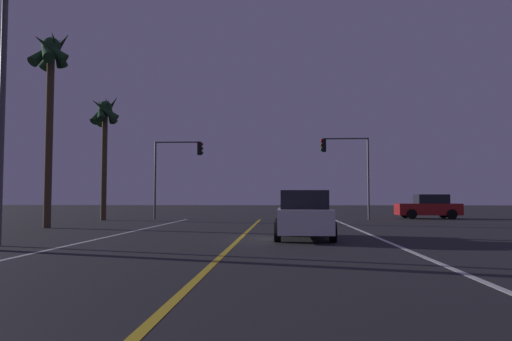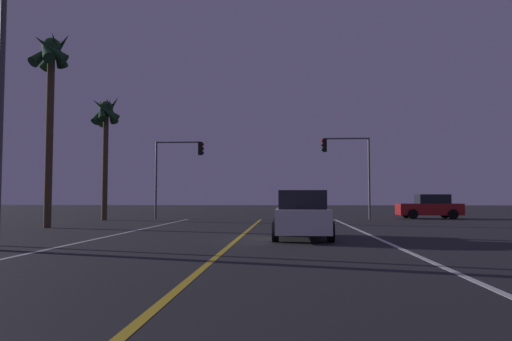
{
  "view_description": "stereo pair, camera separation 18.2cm",
  "coord_description": "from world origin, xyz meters",
  "px_view_note": "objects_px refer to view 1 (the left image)",
  "views": [
    {
      "loc": [
        1.52,
        -0.1,
        1.43
      ],
      "look_at": [
        0.09,
        25.92,
        2.93
      ],
      "focal_mm": 33.98,
      "sensor_mm": 36.0,
      "label": 1
    },
    {
      "loc": [
        1.7,
        -0.1,
        1.43
      ],
      "look_at": [
        0.09,
        25.92,
        2.93
      ],
      "focal_mm": 33.98,
      "sensor_mm": 36.0,
      "label": 2
    }
  ],
  "objects_px": {
    "car_crossing_side": "(429,207)",
    "street_lamp_left_mid": "(15,63)",
    "palm_tree_left_far": "(105,120)",
    "traffic_light_near_right": "(345,159)",
    "traffic_light_near_left": "(178,161)",
    "palm_tree_left_mid": "(50,68)",
    "car_lead_same_lane": "(303,215)"
  },
  "relations": [
    {
      "from": "car_crossing_side",
      "to": "street_lamp_left_mid",
      "type": "distance_m",
      "value": 27.96
    },
    {
      "from": "car_crossing_side",
      "to": "street_lamp_left_mid",
      "type": "bearing_deg",
      "value": 48.03
    },
    {
      "from": "palm_tree_left_far",
      "to": "street_lamp_left_mid",
      "type": "bearing_deg",
      "value": -78.28
    },
    {
      "from": "street_lamp_left_mid",
      "to": "palm_tree_left_far",
      "type": "height_order",
      "value": "street_lamp_left_mid"
    },
    {
      "from": "street_lamp_left_mid",
      "to": "traffic_light_near_right",
      "type": "bearing_deg",
      "value": 56.73
    },
    {
      "from": "street_lamp_left_mid",
      "to": "palm_tree_left_far",
      "type": "xyz_separation_m",
      "value": [
        -3.49,
        16.8,
        0.99
      ]
    },
    {
      "from": "traffic_light_near_right",
      "to": "traffic_light_near_left",
      "type": "xyz_separation_m",
      "value": [
        -11.51,
        0.0,
        -0.11
      ]
    },
    {
      "from": "traffic_light_near_right",
      "to": "palm_tree_left_mid",
      "type": "relative_size",
      "value": 0.57
    },
    {
      "from": "car_lead_same_lane",
      "to": "traffic_light_near_left",
      "type": "bearing_deg",
      "value": 26.53
    },
    {
      "from": "palm_tree_left_far",
      "to": "palm_tree_left_mid",
      "type": "bearing_deg",
      "value": -87.83
    },
    {
      "from": "palm_tree_left_far",
      "to": "traffic_light_near_right",
      "type": "bearing_deg",
      "value": 7.83
    },
    {
      "from": "traffic_light_near_left",
      "to": "palm_tree_left_far",
      "type": "height_order",
      "value": "palm_tree_left_far"
    },
    {
      "from": "car_lead_same_lane",
      "to": "traffic_light_near_right",
      "type": "xyz_separation_m",
      "value": [
        3.55,
        15.94,
        3.31
      ]
    },
    {
      "from": "car_lead_same_lane",
      "to": "car_crossing_side",
      "type": "xyz_separation_m",
      "value": [
        9.51,
        17.44,
        0.0
      ]
    },
    {
      "from": "traffic_light_near_right",
      "to": "palm_tree_left_far",
      "type": "height_order",
      "value": "palm_tree_left_far"
    },
    {
      "from": "traffic_light_near_right",
      "to": "street_lamp_left_mid",
      "type": "bearing_deg",
      "value": 56.73
    },
    {
      "from": "traffic_light_near_right",
      "to": "traffic_light_near_left",
      "type": "distance_m",
      "value": 11.51
    },
    {
      "from": "traffic_light_near_left",
      "to": "palm_tree_left_mid",
      "type": "distance_m",
      "value": 11.79
    },
    {
      "from": "traffic_light_near_right",
      "to": "traffic_light_near_left",
      "type": "height_order",
      "value": "traffic_light_near_right"
    },
    {
      "from": "traffic_light_near_left",
      "to": "palm_tree_left_mid",
      "type": "xyz_separation_m",
      "value": [
        -4.13,
        -10.38,
        3.77
      ]
    },
    {
      "from": "car_lead_same_lane",
      "to": "palm_tree_left_mid",
      "type": "relative_size",
      "value": 0.44
    },
    {
      "from": "car_lead_same_lane",
      "to": "traffic_light_near_left",
      "type": "distance_m",
      "value": 18.1
    },
    {
      "from": "palm_tree_left_mid",
      "to": "palm_tree_left_far",
      "type": "relative_size",
      "value": 1.17
    },
    {
      "from": "car_crossing_side",
      "to": "palm_tree_left_mid",
      "type": "relative_size",
      "value": 0.44
    },
    {
      "from": "street_lamp_left_mid",
      "to": "palm_tree_left_mid",
      "type": "height_order",
      "value": "palm_tree_left_mid"
    },
    {
      "from": "traffic_light_near_left",
      "to": "street_lamp_left_mid",
      "type": "relative_size",
      "value": 0.6
    },
    {
      "from": "traffic_light_near_left",
      "to": "palm_tree_left_far",
      "type": "xyz_separation_m",
      "value": [
        -4.44,
        -2.19,
        2.54
      ]
    },
    {
      "from": "palm_tree_left_mid",
      "to": "palm_tree_left_far",
      "type": "distance_m",
      "value": 8.28
    },
    {
      "from": "street_lamp_left_mid",
      "to": "traffic_light_near_left",
      "type": "bearing_deg",
      "value": 87.12
    },
    {
      "from": "car_crossing_side",
      "to": "palm_tree_left_mid",
      "type": "height_order",
      "value": "palm_tree_left_mid"
    },
    {
      "from": "palm_tree_left_mid",
      "to": "car_lead_same_lane",
      "type": "bearing_deg",
      "value": -24.72
    },
    {
      "from": "traffic_light_near_right",
      "to": "car_lead_same_lane",
      "type": "bearing_deg",
      "value": 77.46
    }
  ]
}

